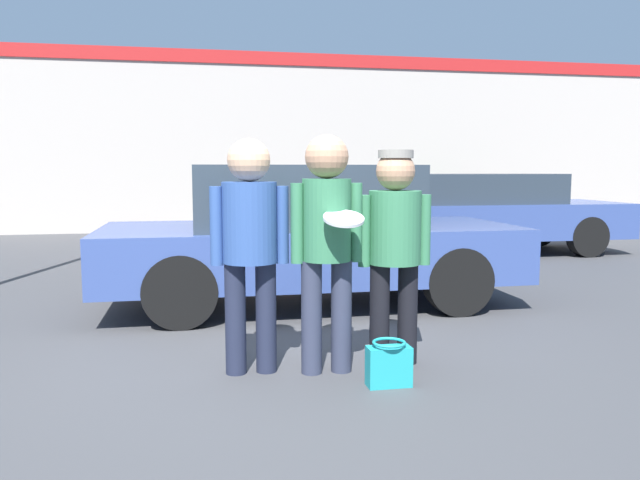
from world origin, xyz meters
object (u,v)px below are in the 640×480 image
object	(u,v)px
person_right	(395,237)
handbag	(389,364)
parked_car_near	(307,235)
shrub	(435,207)
parked_car_far	(484,212)
person_middle_with_frisbee	(327,232)
person_left	(250,234)

from	to	relation	value
person_right	handbag	distance (m)	0.96
person_right	parked_car_near	bearing A→B (deg)	96.98
handbag	shrub	bearing A→B (deg)	67.03
parked_car_near	handbag	bearing A→B (deg)	-88.05
shrub	handbag	xyz separation A→B (m)	(-4.40, -10.38, -0.40)
parked_car_near	parked_car_far	size ratio (longest dim) A/B	0.93
person_middle_with_frisbee	person_right	size ratio (longest dim) A/B	1.06
person_left	person_middle_with_frisbee	distance (m)	0.55
person_right	shrub	size ratio (longest dim) A/B	1.45
parked_car_near	shrub	size ratio (longest dim) A/B	3.98
parked_car_near	person_middle_with_frisbee	bearing A→B (deg)	-96.47
person_left	parked_car_near	xyz separation A→B (m)	(0.80, 2.23, -0.25)
person_middle_with_frisbee	handbag	size ratio (longest dim) A/B	5.47
person_left	handbag	bearing A→B (deg)	-27.66
person_right	handbag	xyz separation A→B (m)	(-0.18, -0.47, -0.82)
person_left	parked_car_far	xyz separation A→B (m)	(4.56, 5.72, -0.30)
person_middle_with_frisbee	parked_car_far	bearing A→B (deg)	55.38
person_middle_with_frisbee	handbag	world-z (taller)	person_middle_with_frisbee
parked_car_near	parked_car_far	distance (m)	5.12
shrub	handbag	size ratio (longest dim) A/B	3.55
shrub	handbag	distance (m)	11.28
person_middle_with_frisbee	parked_car_near	world-z (taller)	person_middle_with_frisbee
person_left	person_middle_with_frisbee	size ratio (longest dim) A/B	0.98
person_middle_with_frisbee	person_right	distance (m)	0.55
parked_car_far	handbag	distance (m)	7.21
person_middle_with_frisbee	person_left	bearing A→B (deg)	169.38
handbag	person_left	bearing A→B (deg)	152.34
parked_car_near	parked_car_far	bearing A→B (deg)	42.90
parked_car_far	shrub	distance (m)	4.26
person_right	shrub	bearing A→B (deg)	66.94
person_middle_with_frisbee	shrub	size ratio (longest dim) A/B	1.54
person_left	parked_car_far	bearing A→B (deg)	51.45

